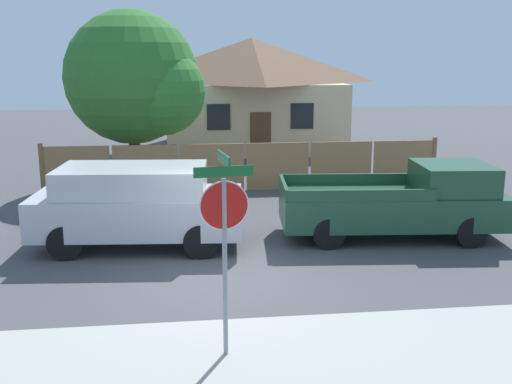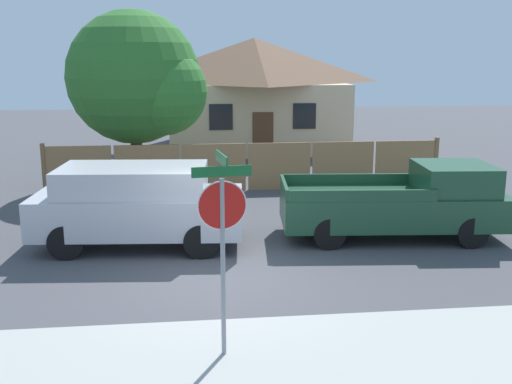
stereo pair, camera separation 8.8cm
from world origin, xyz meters
The scene contains 8 objects.
ground_plane centered at (0.00, 0.00, 0.00)m, with size 80.00×80.00×0.00m, color #47474C.
sidewalk_strip centered at (0.00, -3.60, 0.00)m, with size 36.00×3.20×0.01m.
wooden_fence centered at (1.41, 7.91, 0.79)m, with size 13.07×0.12×1.67m.
house centered at (2.72, 17.58, 2.69)m, with size 8.66×7.43×5.19m.
oak_tree centered at (-2.06, 9.35, 3.55)m, with size 4.70×4.48×5.89m.
red_suv centered at (-1.68, 2.25, 1.03)m, with size 4.91×2.45×1.89m.
orange_pickup centered at (4.67, 2.23, 0.88)m, with size 5.50×2.43×1.82m.
stop_sign centered at (-0.03, -3.18, 2.04)m, with size 0.85×0.77×3.04m.
Camera 1 is at (-0.56, -11.38, 4.35)m, focal length 42.00 mm.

